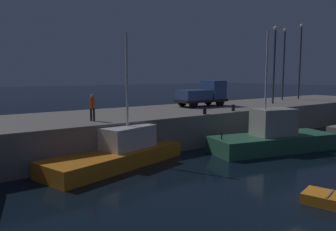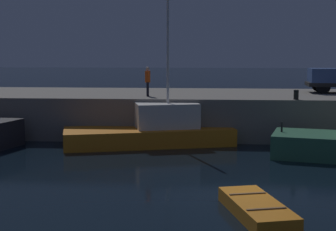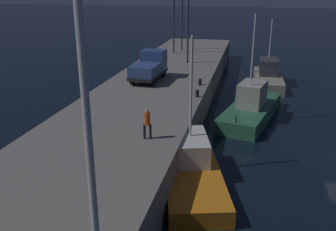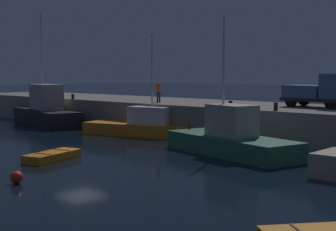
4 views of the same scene
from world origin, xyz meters
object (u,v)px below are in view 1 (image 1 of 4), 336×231
object	(u,v)px
lamp_post_west	(274,59)
utility_truck	(203,94)
dockworker	(92,106)
bollard_central	(205,111)
fishing_trawler_red	(273,138)
bollard_west	(233,108)
lamp_post_central	(300,56)
fishing_boat_orange	(118,152)
lamp_post_east	(284,59)

from	to	relation	value
lamp_post_west	utility_truck	world-z (taller)	lamp_post_west
dockworker	bollard_central	distance (m)	8.80
fishing_trawler_red	bollard_west	xyz separation A→B (m)	(0.46, 4.42, 1.84)
lamp_post_central	dockworker	xyz separation A→B (m)	(-29.41, -3.68, -4.35)
fishing_boat_orange	lamp_post_west	xyz separation A→B (m)	(20.58, 3.89, 6.47)
fishing_boat_orange	lamp_post_west	bearing A→B (deg)	10.70
fishing_boat_orange	bollard_central	size ratio (longest dim) A/B	18.09
lamp_post_west	utility_truck	bearing A→B (deg)	165.97
lamp_post_west	utility_truck	distance (m)	9.12
fishing_boat_orange	lamp_post_east	bearing A→B (deg)	14.19
lamp_post_west	dockworker	distance (m)	21.56
lamp_post_west	lamp_post_east	xyz separation A→B (m)	(5.57, 2.72, 0.27)
dockworker	fishing_trawler_red	bearing A→B (deg)	-25.73
lamp_post_east	lamp_post_central	size ratio (longest dim) A/B	0.93
lamp_post_central	dockworker	bearing A→B (deg)	-172.88
lamp_post_east	utility_truck	distance (m)	14.26
fishing_boat_orange	bollard_west	world-z (taller)	fishing_boat_orange
lamp_post_east	utility_truck	xyz separation A→B (m)	(-13.72, -0.69, -3.81)
utility_truck	fishing_trawler_red	bearing A→B (deg)	-98.24
lamp_post_central	utility_truck	bearing A→B (deg)	-179.39
lamp_post_east	bollard_west	bearing A→B (deg)	-159.66
lamp_post_central	fishing_trawler_red	bearing A→B (deg)	-152.22
lamp_post_central	utility_truck	size ratio (longest dim) A/B	1.81
fishing_trawler_red	lamp_post_east	xyz separation A→B (m)	(15.05, 9.83, 6.57)
utility_truck	bollard_central	size ratio (longest dim) A/B	9.44
fishing_boat_orange	lamp_post_west	distance (m)	21.92
lamp_post_central	dockworker	distance (m)	29.95
lamp_post_west	bollard_west	distance (m)	10.41
lamp_post_central	lamp_post_east	bearing A→B (deg)	169.05
lamp_post_east	lamp_post_west	bearing A→B (deg)	-153.94
lamp_post_east	bollard_central	distance (m)	19.58
utility_truck	bollard_central	distance (m)	6.74
fishing_trawler_red	dockworker	distance (m)	13.26
fishing_trawler_red	fishing_boat_orange	size ratio (longest dim) A/B	1.02
lamp_post_east	bollard_central	bearing A→B (deg)	-162.53
fishing_boat_orange	lamp_post_west	size ratio (longest dim) A/B	1.22
fishing_trawler_red	bollard_central	distance (m)	5.47
lamp_post_east	fishing_trawler_red	bearing A→B (deg)	-146.84
fishing_boat_orange	utility_truck	distance (m)	14.08
fishing_trawler_red	dockworker	world-z (taller)	fishing_trawler_red
lamp_post_central	dockworker	size ratio (longest dim) A/B	5.25
lamp_post_west	lamp_post_east	world-z (taller)	lamp_post_east
lamp_post_west	bollard_west	world-z (taller)	lamp_post_west
lamp_post_central	lamp_post_west	bearing A→B (deg)	-164.93
fishing_boat_orange	bollard_west	distance (m)	11.80
lamp_post_west	lamp_post_central	size ratio (longest dim) A/B	0.87
lamp_post_west	bollard_west	bearing A→B (deg)	-163.42
lamp_post_east	dockworker	bearing A→B (deg)	-171.11
dockworker	lamp_post_west	bearing A→B (deg)	3.95
lamp_post_west	utility_truck	size ratio (longest dim) A/B	1.57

